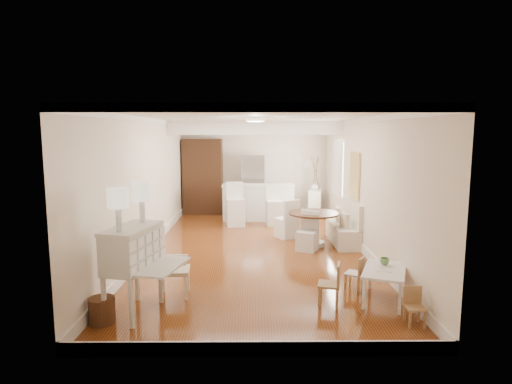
{
  "coord_description": "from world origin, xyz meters",
  "views": [
    {
      "loc": [
        -0.06,
        -8.99,
        2.49
      ],
      "look_at": [
        0.01,
        0.3,
        1.2
      ],
      "focal_mm": 30.0,
      "sensor_mm": 36.0,
      "label": 1
    }
  ],
  "objects_px": {
    "slip_chair_far": "(287,218)",
    "breakfast_counter": "(258,202)",
    "slip_chair_near": "(307,231)",
    "dining_table": "(313,229)",
    "bar_stool_right": "(274,206)",
    "fridge": "(264,185)",
    "kids_chair_a": "(329,284)",
    "kids_chair_c": "(415,307)",
    "bar_stool_left": "(235,204)",
    "wicker_basket": "(102,310)",
    "secretary_bureau": "(133,270)",
    "kids_table": "(384,285)",
    "sideboard": "(315,203)",
    "kids_chair_b": "(354,273)",
    "pantry_cabinet": "(203,177)",
    "gustavian_armchair": "(174,269)"
  },
  "relations": [
    {
      "from": "slip_chair_far",
      "to": "bar_stool_right",
      "type": "height_order",
      "value": "bar_stool_right"
    },
    {
      "from": "kids_chair_c",
      "to": "sideboard",
      "type": "xyz_separation_m",
      "value": [
        -0.22,
        7.51,
        0.14
      ]
    },
    {
      "from": "wicker_basket",
      "to": "bar_stool_right",
      "type": "bearing_deg",
      "value": 66.82
    },
    {
      "from": "bar_stool_left",
      "to": "sideboard",
      "type": "relative_size",
      "value": 1.43
    },
    {
      "from": "gustavian_armchair",
      "to": "wicker_basket",
      "type": "height_order",
      "value": "gustavian_armchair"
    },
    {
      "from": "kids_chair_c",
      "to": "slip_chair_near",
      "type": "height_order",
      "value": "slip_chair_near"
    },
    {
      "from": "secretary_bureau",
      "to": "kids_chair_b",
      "type": "xyz_separation_m",
      "value": [
        3.26,
        0.88,
        -0.34
      ]
    },
    {
      "from": "sideboard",
      "to": "bar_stool_left",
      "type": "bearing_deg",
      "value": -137.36
    },
    {
      "from": "secretary_bureau",
      "to": "kids_chair_a",
      "type": "xyz_separation_m",
      "value": [
        2.74,
        0.26,
        -0.3
      ]
    },
    {
      "from": "secretary_bureau",
      "to": "dining_table",
      "type": "relative_size",
      "value": 1.12
    },
    {
      "from": "bar_stool_right",
      "to": "fridge",
      "type": "xyz_separation_m",
      "value": [
        -0.23,
        1.74,
        0.37
      ]
    },
    {
      "from": "bar_stool_left",
      "to": "sideboard",
      "type": "xyz_separation_m",
      "value": [
        2.35,
        1.47,
        -0.19
      ]
    },
    {
      "from": "slip_chair_near",
      "to": "slip_chair_far",
      "type": "distance_m",
      "value": 1.21
    },
    {
      "from": "wicker_basket",
      "to": "kids_table",
      "type": "xyz_separation_m",
      "value": [
        3.95,
        0.73,
        0.07
      ]
    },
    {
      "from": "wicker_basket",
      "to": "kids_chair_b",
      "type": "xyz_separation_m",
      "value": [
        3.61,
        1.18,
        0.11
      ]
    },
    {
      "from": "bar_stool_left",
      "to": "wicker_basket",
      "type": "bearing_deg",
      "value": -112.98
    },
    {
      "from": "kids_table",
      "to": "kids_chair_b",
      "type": "relative_size",
      "value": 1.75
    },
    {
      "from": "gustavian_armchair",
      "to": "fridge",
      "type": "bearing_deg",
      "value": -17.44
    },
    {
      "from": "kids_chair_a",
      "to": "sideboard",
      "type": "xyz_separation_m",
      "value": [
        0.79,
        6.84,
        0.07
      ]
    },
    {
      "from": "wicker_basket",
      "to": "secretary_bureau",
      "type": "bearing_deg",
      "value": 40.75
    },
    {
      "from": "secretary_bureau",
      "to": "wicker_basket",
      "type": "relative_size",
      "value": 3.61
    },
    {
      "from": "secretary_bureau",
      "to": "sideboard",
      "type": "xyz_separation_m",
      "value": [
        3.53,
        7.1,
        -0.22
      ]
    },
    {
      "from": "slip_chair_far",
      "to": "breakfast_counter",
      "type": "height_order",
      "value": "breakfast_counter"
    },
    {
      "from": "wicker_basket",
      "to": "kids_chair_c",
      "type": "relative_size",
      "value": 0.68
    },
    {
      "from": "secretary_bureau",
      "to": "kids_chair_c",
      "type": "bearing_deg",
      "value": 7.07
    },
    {
      "from": "dining_table",
      "to": "pantry_cabinet",
      "type": "height_order",
      "value": "pantry_cabinet"
    },
    {
      "from": "wicker_basket",
      "to": "kids_chair_b",
      "type": "distance_m",
      "value": 3.8
    },
    {
      "from": "gustavian_armchair",
      "to": "sideboard",
      "type": "xyz_separation_m",
      "value": [
        3.09,
        6.48,
        -0.04
      ]
    },
    {
      "from": "breakfast_counter",
      "to": "slip_chair_near",
      "type": "bearing_deg",
      "value": -72.77
    },
    {
      "from": "kids_chair_b",
      "to": "bar_stool_left",
      "type": "bearing_deg",
      "value": -123.39
    },
    {
      "from": "dining_table",
      "to": "bar_stool_right",
      "type": "height_order",
      "value": "bar_stool_right"
    },
    {
      "from": "pantry_cabinet",
      "to": "bar_stool_left",
      "type": "bearing_deg",
      "value": -59.87
    },
    {
      "from": "slip_chair_far",
      "to": "fridge",
      "type": "distance_m",
      "value": 3.19
    },
    {
      "from": "wicker_basket",
      "to": "breakfast_counter",
      "type": "bearing_deg",
      "value": 72.23
    },
    {
      "from": "kids_chair_c",
      "to": "pantry_cabinet",
      "type": "distance_m",
      "value": 8.75
    },
    {
      "from": "kids_table",
      "to": "sideboard",
      "type": "bearing_deg",
      "value": 90.59
    },
    {
      "from": "kids_chair_a",
      "to": "kids_chair_c",
      "type": "distance_m",
      "value": 1.21
    },
    {
      "from": "kids_table",
      "to": "fridge",
      "type": "height_order",
      "value": "fridge"
    },
    {
      "from": "wicker_basket",
      "to": "bar_stool_right",
      "type": "distance_m",
      "value": 6.56
    },
    {
      "from": "bar_stool_right",
      "to": "sideboard",
      "type": "distance_m",
      "value": 1.91
    },
    {
      "from": "kids_table",
      "to": "sideboard",
      "type": "xyz_separation_m",
      "value": [
        -0.07,
        6.68,
        0.15
      ]
    },
    {
      "from": "breakfast_counter",
      "to": "secretary_bureau",
      "type": "bearing_deg",
      "value": -105.69
    },
    {
      "from": "bar_stool_right",
      "to": "pantry_cabinet",
      "type": "height_order",
      "value": "pantry_cabinet"
    },
    {
      "from": "kids_chair_b",
      "to": "kids_chair_a",
      "type": "bearing_deg",
      "value": -7.28
    },
    {
      "from": "kids_chair_a",
      "to": "dining_table",
      "type": "height_order",
      "value": "dining_table"
    },
    {
      "from": "bar_stool_right",
      "to": "gustavian_armchair",
      "type": "bearing_deg",
      "value": -115.87
    },
    {
      "from": "wicker_basket",
      "to": "slip_chair_far",
      "type": "xyz_separation_m",
      "value": [
        2.8,
        4.63,
        0.29
      ]
    },
    {
      "from": "breakfast_counter",
      "to": "fridge",
      "type": "distance_m",
      "value": 1.14
    },
    {
      "from": "dining_table",
      "to": "pantry_cabinet",
      "type": "xyz_separation_m",
      "value": [
        -2.89,
        3.92,
        0.77
      ]
    },
    {
      "from": "sideboard",
      "to": "kids_chair_b",
      "type": "bearing_deg",
      "value": -81.82
    }
  ]
}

